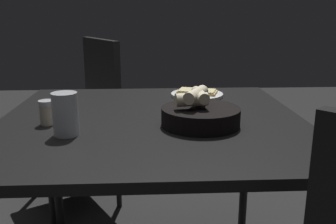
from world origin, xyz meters
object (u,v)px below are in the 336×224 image
object	(u,v)px
beer_glass	(66,117)
chair_far	(85,115)
dining_table	(152,134)
pizza_plate	(197,94)
bread_basket	(200,114)
pepper_shaker	(47,114)

from	to	relation	value
beer_glass	chair_far	size ratio (longest dim) A/B	0.14
dining_table	pizza_plate	bearing A→B (deg)	148.35
pizza_plate	chair_far	size ratio (longest dim) A/B	0.24
dining_table	bread_basket	bearing A→B (deg)	57.97
pizza_plate	bread_basket	world-z (taller)	bread_basket
beer_glass	chair_far	world-z (taller)	chair_far
pizza_plate	chair_far	xyz separation A→B (m)	(-0.47, -0.57, -0.22)
pizza_plate	beer_glass	world-z (taller)	beer_glass
dining_table	chair_far	bearing A→B (deg)	-155.00
beer_glass	pepper_shaker	size ratio (longest dim) A/B	1.61
dining_table	chair_far	distance (m)	0.89
pizza_plate	beer_glass	distance (m)	0.68
pizza_plate	chair_far	bearing A→B (deg)	-129.45
beer_glass	chair_far	bearing A→B (deg)	-173.36
bread_basket	pepper_shaker	distance (m)	0.50
pepper_shaker	chair_far	xyz separation A→B (m)	(-0.86, -0.03, -0.24)
beer_glass	pepper_shaker	xyz separation A→B (m)	(-0.11, -0.08, -0.02)
pizza_plate	bread_basket	distance (m)	0.43
beer_glass	pepper_shaker	bearing A→B (deg)	-142.91
dining_table	pizza_plate	world-z (taller)	pizza_plate
pizza_plate	pepper_shaker	distance (m)	0.67
beer_glass	pepper_shaker	world-z (taller)	beer_glass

